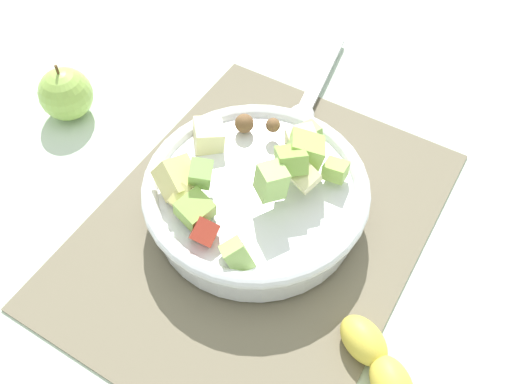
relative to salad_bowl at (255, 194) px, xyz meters
name	(u,v)px	position (x,y,z in m)	size (l,w,h in m)	color
ground_plane	(257,227)	(-0.01, -0.01, -0.04)	(2.40, 2.40, 0.00)	silver
placemat	(257,225)	(-0.01, -0.01, -0.04)	(0.44, 0.34, 0.01)	#756B56
salad_bowl	(255,194)	(0.00, 0.00, 0.00)	(0.25, 0.25, 0.11)	white
serving_spoon	(309,99)	(0.19, 0.03, -0.03)	(0.21, 0.06, 0.01)	#B7B7BC
whole_apple	(66,94)	(0.02, 0.29, -0.01)	(0.07, 0.07, 0.08)	#9EC656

